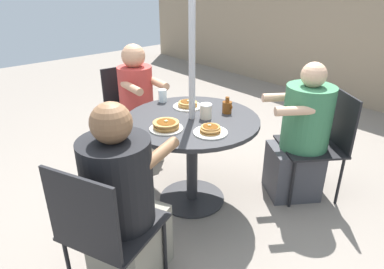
% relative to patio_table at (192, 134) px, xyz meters
% --- Properties ---
extents(ground_plane, '(12.00, 12.00, 0.00)m').
position_rel_patio_table_xyz_m(ground_plane, '(0.00, 0.00, -0.61)').
color(ground_plane, gray).
extents(back_fence, '(10.00, 0.06, 1.76)m').
position_rel_patio_table_xyz_m(back_fence, '(0.00, 3.38, 0.27)').
color(back_fence, gray).
rests_on(back_fence, ground).
extents(patio_table, '(1.05, 1.05, 0.75)m').
position_rel_patio_table_xyz_m(patio_table, '(0.00, 0.00, 0.00)').
color(patio_table, '#28282B').
rests_on(patio_table, ground).
extents(umbrella_pole, '(0.05, 0.05, 2.30)m').
position_rel_patio_table_xyz_m(umbrella_pole, '(0.00, 0.00, 0.54)').
color(umbrella_pole, '#ADADB2').
rests_on(umbrella_pole, ground).
extents(patio_chair_north, '(0.62, 0.62, 0.91)m').
position_rel_patio_table_xyz_m(patio_chair_north, '(0.42, -1.01, -0.09)').
color(patio_chair_north, black).
rests_on(patio_chair_north, ground).
extents(diner_north, '(0.55, 0.62, 1.18)m').
position_rel_patio_table_xyz_m(diner_north, '(0.35, -0.84, -0.08)').
color(diner_north, gray).
rests_on(diner_north, ground).
extents(patio_chair_east, '(0.66, 0.66, 0.91)m').
position_rel_patio_table_xyz_m(patio_chair_east, '(0.62, 0.90, -0.09)').
color(patio_chair_east, black).
rests_on(patio_chair_east, ground).
extents(diner_east, '(0.58, 0.61, 1.16)m').
position_rel_patio_table_xyz_m(diner_east, '(0.52, 0.75, -0.09)').
color(diner_east, '#3D3D42').
rests_on(diner_east, ground).
extents(patio_chair_south, '(0.52, 0.52, 0.91)m').
position_rel_patio_table_xyz_m(patio_chair_south, '(-1.09, 0.10, -0.09)').
color(patio_chair_south, black).
rests_on(patio_chair_south, ground).
extents(diner_south, '(0.53, 0.37, 1.18)m').
position_rel_patio_table_xyz_m(diner_south, '(-0.91, 0.08, -0.06)').
color(diner_south, beige).
rests_on(diner_south, ground).
extents(pancake_plate_a, '(0.24, 0.24, 0.06)m').
position_rel_patio_table_xyz_m(pancake_plate_a, '(-0.21, 0.13, 0.16)').
color(pancake_plate_a, silver).
rests_on(pancake_plate_a, patio_table).
extents(pancake_plate_b, '(0.24, 0.24, 0.07)m').
position_rel_patio_table_xyz_m(pancake_plate_b, '(0.04, -0.28, 0.17)').
color(pancake_plate_b, silver).
rests_on(pancake_plate_b, patio_table).
extents(pancake_plate_c, '(0.24, 0.24, 0.06)m').
position_rel_patio_table_xyz_m(pancake_plate_c, '(0.29, -0.09, 0.16)').
color(pancake_plate_c, silver).
rests_on(pancake_plate_c, patio_table).
extents(syrup_bottle, '(0.10, 0.08, 0.13)m').
position_rel_patio_table_xyz_m(syrup_bottle, '(0.10, 0.28, 0.19)').
color(syrup_bottle, brown).
rests_on(syrup_bottle, patio_table).
extents(coffee_cup, '(0.09, 0.09, 0.12)m').
position_rel_patio_table_xyz_m(coffee_cup, '(0.07, 0.08, 0.20)').
color(coffee_cup, beige).
rests_on(coffee_cup, patio_table).
extents(drinking_glass_a, '(0.07, 0.07, 0.11)m').
position_rel_patio_table_xyz_m(drinking_glass_a, '(-0.45, 0.06, 0.19)').
color(drinking_glass_a, silver).
rests_on(drinking_glass_a, patio_table).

